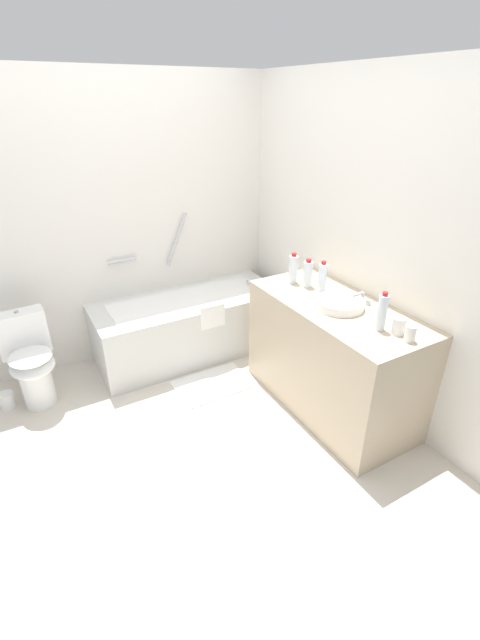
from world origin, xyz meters
name	(u,v)px	position (x,y,z in m)	size (l,w,h in m)	color
ground_plane	(183,440)	(0.00, 0.00, 0.00)	(3.87, 3.87, 0.00)	beige
wall_back_tiled	(108,227)	(0.00, 1.41, 1.15)	(3.27, 0.10, 2.31)	silver
wall_right_mirror	(365,246)	(1.49, 0.00, 1.15)	(0.10, 3.12, 2.31)	silver
bathtub	(190,324)	(0.52, 1.04, 0.29)	(1.65, 0.65, 1.21)	silver
toilet	(31,361)	(-0.80, 0.96, 0.37)	(0.36, 0.49, 0.72)	white
vanity_counter	(332,357)	(1.13, -0.17, 0.42)	(0.62, 1.33, 0.84)	tan
sink_basin	(340,304)	(1.10, -0.21, 0.87)	(0.32, 0.32, 0.06)	white
sink_faucet	(361,298)	(1.29, -0.21, 0.88)	(0.11, 0.15, 0.08)	silver
water_bottle_0	(293,269)	(1.08, 0.31, 0.95)	(0.07, 0.07, 0.23)	silver
water_bottle_1	(308,274)	(1.13, 0.19, 0.94)	(0.07, 0.07, 0.21)	silver
water_bottle_2	(382,312)	(1.11, -0.56, 0.96)	(0.06, 0.06, 0.25)	silver
water_bottle_3	(322,278)	(1.16, 0.06, 0.95)	(0.06, 0.06, 0.24)	silver
drinking_glass_0	(399,326)	(1.17, -0.65, 0.90)	(0.08, 0.08, 0.10)	white
drinking_glass_1	(410,333)	(1.16, -0.75, 0.89)	(0.06, 0.06, 0.10)	white
bath_mat	(213,384)	(0.46, 0.47, 0.01)	(0.60, 0.40, 0.01)	white
toilet_paper_roll	(7,400)	(-1.02, 0.99, 0.06)	(0.11, 0.11, 0.12)	white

